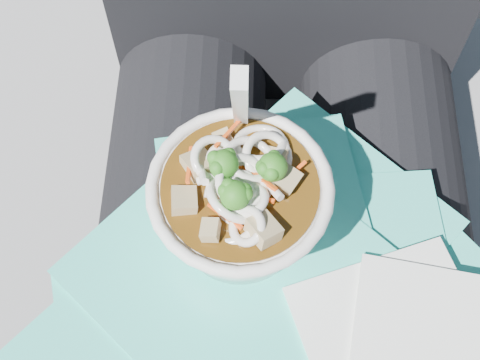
{
  "coord_description": "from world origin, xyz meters",
  "views": [
    {
      "loc": [
        -0.03,
        -0.18,
        1.12
      ],
      "look_at": [
        -0.04,
        0.02,
        0.71
      ],
      "focal_mm": 50.0,
      "sensor_mm": 36.0,
      "label": 1
    }
  ],
  "objects_px": {
    "lap": "(284,294)",
    "plastic_bag": "(262,293)",
    "person_body": "(285,190)",
    "stone_ledge": "(271,257)",
    "udon_bowl": "(240,201)"
  },
  "relations": [
    {
      "from": "person_body",
      "to": "plastic_bag",
      "type": "relative_size",
      "value": 2.45
    },
    {
      "from": "person_body",
      "to": "udon_bowl",
      "type": "bearing_deg",
      "value": -120.13
    },
    {
      "from": "lap",
      "to": "plastic_bag",
      "type": "relative_size",
      "value": 1.17
    },
    {
      "from": "plastic_bag",
      "to": "udon_bowl",
      "type": "relative_size",
      "value": 2.16
    },
    {
      "from": "lap",
      "to": "person_body",
      "type": "height_order",
      "value": "person_body"
    },
    {
      "from": "stone_ledge",
      "to": "udon_bowl",
      "type": "relative_size",
      "value": 5.27
    },
    {
      "from": "stone_ledge",
      "to": "person_body",
      "type": "distance_m",
      "value": 0.33
    },
    {
      "from": "stone_ledge",
      "to": "person_body",
      "type": "bearing_deg",
      "value": -90.0
    },
    {
      "from": "person_body",
      "to": "plastic_bag",
      "type": "distance_m",
      "value": 0.14
    },
    {
      "from": "plastic_bag",
      "to": "udon_bowl",
      "type": "xyz_separation_m",
      "value": [
        -0.02,
        0.05,
        0.06
      ]
    },
    {
      "from": "lap",
      "to": "plastic_bag",
      "type": "height_order",
      "value": "plastic_bag"
    },
    {
      "from": "person_body",
      "to": "plastic_bag",
      "type": "xyz_separation_m",
      "value": [
        -0.02,
        -0.12,
        0.06
      ]
    },
    {
      "from": "stone_ledge",
      "to": "lap",
      "type": "relative_size",
      "value": 2.08
    },
    {
      "from": "plastic_bag",
      "to": "person_body",
      "type": "bearing_deg",
      "value": 79.74
    },
    {
      "from": "lap",
      "to": "plastic_bag",
      "type": "xyz_separation_m",
      "value": [
        -0.02,
        -0.03,
        0.09
      ]
    }
  ]
}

